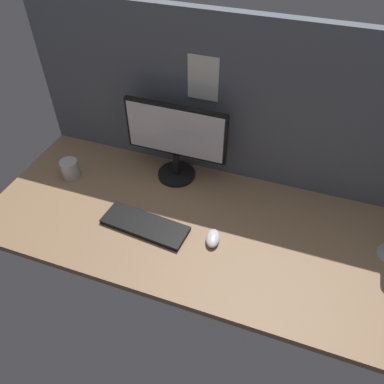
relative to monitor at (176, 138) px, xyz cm
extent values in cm
cube|color=#8C6B4C|center=(17.68, -25.13, -23.01)|extent=(180.00, 80.00, 3.00)
cube|color=#565B66|center=(17.68, 12.37, 15.73)|extent=(180.00, 5.00, 74.47)
cube|color=white|center=(9.21, 9.57, 25.96)|extent=(13.45, 0.40, 19.22)
cylinder|color=black|center=(0.00, -0.63, -20.61)|extent=(18.00, 18.00, 1.80)
cylinder|color=black|center=(0.00, -0.63, -14.21)|extent=(3.20, 3.20, 11.00)
cube|color=black|center=(0.00, 0.37, 3.92)|extent=(47.17, 2.40, 25.26)
cube|color=silver|center=(0.00, -1.03, 3.92)|extent=(44.77, 0.60, 22.86)
cube|color=black|center=(-0.68, -36.01, -20.51)|extent=(38.02, 16.27, 2.00)
ellipsoid|color=silver|center=(28.66, -33.83, -19.81)|extent=(7.12, 10.40, 3.40)
cylinder|color=#B2B2B7|center=(-47.85, -18.07, -16.97)|extent=(8.32, 8.32, 9.08)
camera|label=1|loc=(53.37, -129.27, 99.67)|focal=35.39mm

